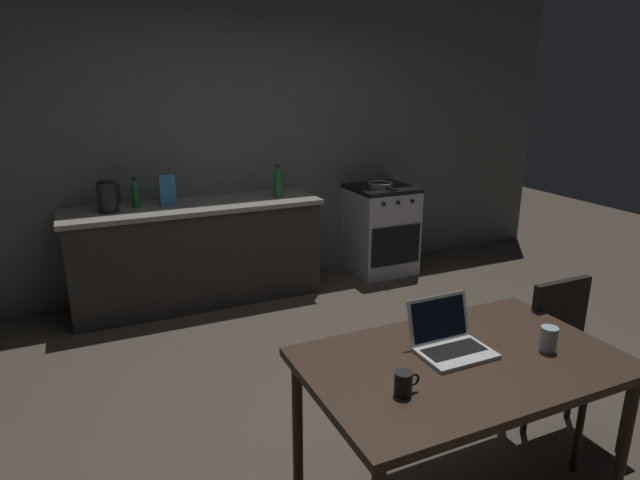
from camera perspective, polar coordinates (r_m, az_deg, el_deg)
The scene contains 14 objects.
ground_plane at distance 3.50m, azimuth 3.72°, elevation -16.45°, with size 12.00×12.00×0.00m, color #473D33.
back_wall at distance 5.19m, azimuth -5.27°, elevation 10.69°, with size 6.40×0.10×2.73m, color #575F5C.
kitchen_counter at distance 4.84m, azimuth -12.89°, elevation -1.32°, with size 2.16×0.64×0.88m.
stove_oven at distance 5.48m, azimuth 6.41°, elevation 1.15°, with size 0.60×0.62×0.88m.
dining_table at distance 2.51m, azimuth 14.84°, elevation -13.41°, with size 1.39×0.85×0.74m.
chair at distance 3.23m, azimuth 25.06°, elevation -10.78°, with size 0.40×0.40×0.88m.
laptop at distance 2.51m, azimuth 13.66°, elevation -10.44°, with size 0.32×0.28×0.22m.
electric_kettle at distance 4.62m, azimuth -21.65°, elevation 4.30°, with size 0.18×0.16×0.26m.
bottle at distance 4.84m, azimuth -4.47°, elevation 6.15°, with size 0.08×0.08×0.29m.
frying_pan at distance 5.34m, azimuth 6.48°, elevation 5.88°, with size 0.25×0.42×0.05m.
coffee_mug at distance 2.16m, azimuth 8.90°, elevation -14.80°, with size 0.11×0.07×0.10m.
drinking_glass at distance 2.65m, azimuth 23.12°, elevation -9.64°, with size 0.08×0.08×0.11m.
cereal_box at distance 4.68m, azimuth -15.90°, elevation 5.12°, with size 0.13×0.05×0.27m.
bottle_b at distance 4.71m, azimuth -18.99°, elevation 4.73°, with size 0.07×0.07×0.25m.
Camera 1 is at (-1.41, -2.56, 1.92)m, focal length 30.12 mm.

